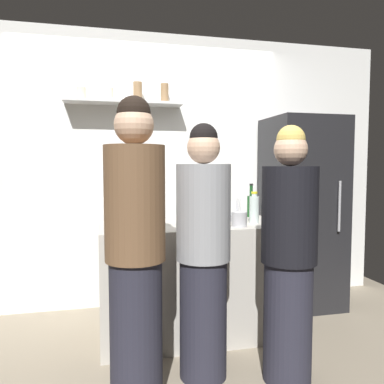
{
  "coord_description": "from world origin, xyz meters",
  "views": [
    {
      "loc": [
        -0.43,
        -2.43,
        1.35
      ],
      "look_at": [
        0.25,
        0.48,
        1.14
      ],
      "focal_mm": 35.43,
      "sensor_mm": 36.0,
      "label": 1
    }
  ],
  "objects_px": {
    "water_bottle_plastic": "(254,209)",
    "person_grey_hoodie": "(203,254)",
    "person_blonde": "(289,257)",
    "wine_bottle_amber_glass": "(141,216)",
    "refrigerator": "(302,212)",
    "wine_bottle_dark_glass": "(148,207)",
    "utensil_holder": "(239,219)",
    "baking_pan": "(215,217)",
    "person_brown_jacket": "(135,252)",
    "wine_bottle_green_glass": "(251,205)"
  },
  "relations": [
    {
      "from": "water_bottle_plastic",
      "to": "person_blonde",
      "type": "distance_m",
      "value": 0.75
    },
    {
      "from": "person_brown_jacket",
      "to": "wine_bottle_amber_glass",
      "type": "bearing_deg",
      "value": 19.93
    },
    {
      "from": "person_brown_jacket",
      "to": "person_grey_hoodie",
      "type": "distance_m",
      "value": 0.47
    },
    {
      "from": "baking_pan",
      "to": "person_grey_hoodie",
      "type": "xyz_separation_m",
      "value": [
        -0.31,
        -0.78,
        -0.12
      ]
    },
    {
      "from": "person_brown_jacket",
      "to": "refrigerator",
      "type": "bearing_deg",
      "value": -26.09
    },
    {
      "from": "baking_pan",
      "to": "refrigerator",
      "type": "bearing_deg",
      "value": 14.1
    },
    {
      "from": "utensil_holder",
      "to": "person_grey_hoodie",
      "type": "distance_m",
      "value": 0.58
    },
    {
      "from": "baking_pan",
      "to": "water_bottle_plastic",
      "type": "bearing_deg",
      "value": -41.47
    },
    {
      "from": "refrigerator",
      "to": "person_grey_hoodie",
      "type": "distance_m",
      "value": 1.61
    },
    {
      "from": "wine_bottle_dark_glass",
      "to": "baking_pan",
      "type": "bearing_deg",
      "value": -13.75
    },
    {
      "from": "wine_bottle_dark_glass",
      "to": "person_grey_hoodie",
      "type": "relative_size",
      "value": 0.18
    },
    {
      "from": "water_bottle_plastic",
      "to": "person_brown_jacket",
      "type": "xyz_separation_m",
      "value": [
        -1.0,
        -0.7,
        -0.14
      ]
    },
    {
      "from": "person_grey_hoodie",
      "to": "wine_bottle_dark_glass",
      "type": "bearing_deg",
      "value": 73.28
    },
    {
      "from": "wine_bottle_green_glass",
      "to": "water_bottle_plastic",
      "type": "bearing_deg",
      "value": -107.9
    },
    {
      "from": "utensil_holder",
      "to": "person_blonde",
      "type": "xyz_separation_m",
      "value": [
        0.12,
        -0.56,
        -0.16
      ]
    },
    {
      "from": "utensil_holder",
      "to": "person_brown_jacket",
      "type": "relative_size",
      "value": 0.12
    },
    {
      "from": "utensil_holder",
      "to": "person_grey_hoodie",
      "type": "relative_size",
      "value": 0.13
    },
    {
      "from": "wine_bottle_green_glass",
      "to": "utensil_holder",
      "type": "bearing_deg",
      "value": -120.84
    },
    {
      "from": "utensil_holder",
      "to": "wine_bottle_dark_glass",
      "type": "distance_m",
      "value": 0.81
    },
    {
      "from": "wine_bottle_green_glass",
      "to": "person_grey_hoodie",
      "type": "bearing_deg",
      "value": -127.24
    },
    {
      "from": "wine_bottle_amber_glass",
      "to": "water_bottle_plastic",
      "type": "bearing_deg",
      "value": 12.03
    },
    {
      "from": "person_blonde",
      "to": "person_grey_hoodie",
      "type": "xyz_separation_m",
      "value": [
        -0.5,
        0.16,
        0.01
      ]
    },
    {
      "from": "utensil_holder",
      "to": "person_brown_jacket",
      "type": "xyz_separation_m",
      "value": [
        -0.82,
        -0.55,
        -0.08
      ]
    },
    {
      "from": "utensil_holder",
      "to": "wine_bottle_amber_glass",
      "type": "height_order",
      "value": "wine_bottle_amber_glass"
    },
    {
      "from": "wine_bottle_amber_glass",
      "to": "person_grey_hoodie",
      "type": "relative_size",
      "value": 0.19
    },
    {
      "from": "wine_bottle_dark_glass",
      "to": "water_bottle_plastic",
      "type": "bearing_deg",
      "value": -24.2
    },
    {
      "from": "baking_pan",
      "to": "person_blonde",
      "type": "distance_m",
      "value": 0.97
    },
    {
      "from": "baking_pan",
      "to": "person_blonde",
      "type": "height_order",
      "value": "person_blonde"
    },
    {
      "from": "utensil_holder",
      "to": "wine_bottle_green_glass",
      "type": "relative_size",
      "value": 0.71
    },
    {
      "from": "water_bottle_plastic",
      "to": "person_grey_hoodie",
      "type": "xyz_separation_m",
      "value": [
        -0.57,
        -0.55,
        -0.21
      ]
    },
    {
      "from": "wine_bottle_green_glass",
      "to": "person_grey_hoodie",
      "type": "relative_size",
      "value": 0.19
    },
    {
      "from": "refrigerator",
      "to": "wine_bottle_amber_glass",
      "type": "xyz_separation_m",
      "value": [
        -1.6,
        -0.66,
        0.1
      ]
    },
    {
      "from": "utensil_holder",
      "to": "wine_bottle_amber_glass",
      "type": "xyz_separation_m",
      "value": [
        -0.74,
        -0.05,
        0.05
      ]
    },
    {
      "from": "baking_pan",
      "to": "person_blonde",
      "type": "relative_size",
      "value": 0.21
    },
    {
      "from": "utensil_holder",
      "to": "person_grey_hoodie",
      "type": "bearing_deg",
      "value": -133.72
    },
    {
      "from": "person_blonde",
      "to": "person_brown_jacket",
      "type": "distance_m",
      "value": 0.94
    },
    {
      "from": "wine_bottle_amber_glass",
      "to": "wine_bottle_dark_glass",
      "type": "relative_size",
      "value": 1.06
    },
    {
      "from": "refrigerator",
      "to": "wine_bottle_green_glass",
      "type": "xyz_separation_m",
      "value": [
        -0.57,
        -0.13,
        0.1
      ]
    },
    {
      "from": "wine_bottle_dark_glass",
      "to": "person_blonde",
      "type": "height_order",
      "value": "person_blonde"
    },
    {
      "from": "utensil_holder",
      "to": "person_grey_hoodie",
      "type": "xyz_separation_m",
      "value": [
        -0.39,
        -0.4,
        -0.16
      ]
    },
    {
      "from": "refrigerator",
      "to": "baking_pan",
      "type": "height_order",
      "value": "refrigerator"
    },
    {
      "from": "utensil_holder",
      "to": "person_brown_jacket",
      "type": "distance_m",
      "value": 0.99
    },
    {
      "from": "wine_bottle_amber_glass",
      "to": "wine_bottle_dark_glass",
      "type": "xyz_separation_m",
      "value": [
        0.11,
        0.56,
        -0.0
      ]
    },
    {
      "from": "water_bottle_plastic",
      "to": "person_blonde",
      "type": "relative_size",
      "value": 0.16
    },
    {
      "from": "wine_bottle_dark_glass",
      "to": "person_brown_jacket",
      "type": "distance_m",
      "value": 1.09
    },
    {
      "from": "person_grey_hoodie",
      "to": "wine_bottle_green_glass",
      "type": "bearing_deg",
      "value": 21.17
    },
    {
      "from": "refrigerator",
      "to": "water_bottle_plastic",
      "type": "xyz_separation_m",
      "value": [
        -0.68,
        -0.47,
        0.1
      ]
    },
    {
      "from": "person_blonde",
      "to": "person_grey_hoodie",
      "type": "height_order",
      "value": "person_grey_hoodie"
    },
    {
      "from": "wine_bottle_dark_glass",
      "to": "water_bottle_plastic",
      "type": "distance_m",
      "value": 0.89
    },
    {
      "from": "utensil_holder",
      "to": "person_brown_jacket",
      "type": "bearing_deg",
      "value": -146.14
    }
  ]
}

